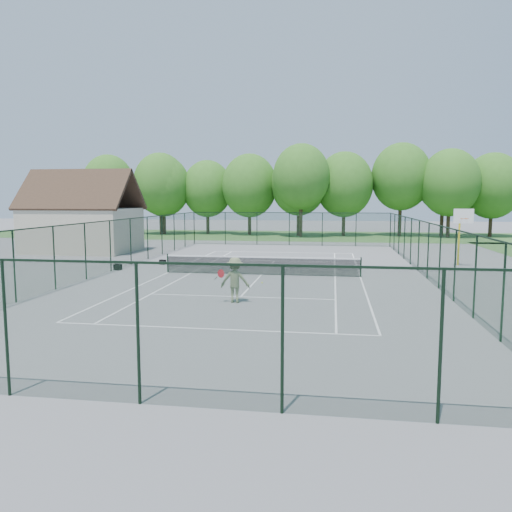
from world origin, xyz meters
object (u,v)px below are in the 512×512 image
object	(u,v)px
tennis_net	(261,265)
basketball_goal	(461,226)
sports_bag_a	(118,267)
tennis_player	(235,280)

from	to	relation	value
tennis_net	basketball_goal	distance (m)	13.35
sports_bag_a	tennis_net	bearing A→B (deg)	11.01
sports_bag_a	tennis_player	world-z (taller)	tennis_player
sports_bag_a	tennis_player	size ratio (longest dim) A/B	0.23
tennis_net	basketball_goal	xyz separation A→B (m)	(11.98, 5.53, 1.99)
basketball_goal	sports_bag_a	world-z (taller)	basketball_goal
tennis_net	tennis_player	xyz separation A→B (m)	(-0.01, -7.60, 0.37)
tennis_net	sports_bag_a	distance (m)	8.86
tennis_net	tennis_player	distance (m)	7.61
basketball_goal	sports_bag_a	size ratio (longest dim) A/B	8.12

